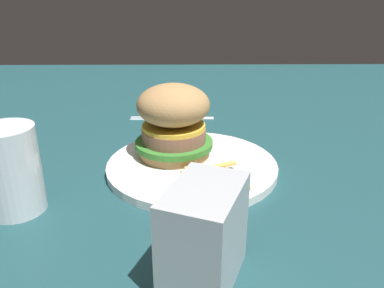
{
  "coord_description": "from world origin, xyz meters",
  "views": [
    {
      "loc": [
        -0.03,
        -0.53,
        0.26
      ],
      "look_at": [
        -0.02,
        -0.01,
        0.04
      ],
      "focal_mm": 36.0,
      "sensor_mm": 36.0,
      "label": 1
    }
  ],
  "objects_px": {
    "plate": "(192,166)",
    "fries_pile": "(212,179)",
    "drink_glass": "(11,173)",
    "napkin": "(172,118)",
    "napkin_dispenser": "(204,235)",
    "fork": "(171,117)",
    "sandwich": "(174,120)"
  },
  "relations": [
    {
      "from": "napkin",
      "to": "fork",
      "type": "relative_size",
      "value": 0.63
    },
    {
      "from": "sandwich",
      "to": "plate",
      "type": "bearing_deg",
      "value": -47.41
    },
    {
      "from": "napkin_dispenser",
      "to": "fries_pile",
      "type": "bearing_deg",
      "value": 15.77
    },
    {
      "from": "sandwich",
      "to": "drink_glass",
      "type": "height_order",
      "value": "sandwich"
    },
    {
      "from": "sandwich",
      "to": "napkin",
      "type": "height_order",
      "value": "sandwich"
    },
    {
      "from": "sandwich",
      "to": "fork",
      "type": "relative_size",
      "value": 0.69
    },
    {
      "from": "plate",
      "to": "napkin",
      "type": "distance_m",
      "value": 0.24
    },
    {
      "from": "napkin",
      "to": "fork",
      "type": "height_order",
      "value": "fork"
    },
    {
      "from": "fries_pile",
      "to": "fork",
      "type": "relative_size",
      "value": 0.54
    },
    {
      "from": "plate",
      "to": "fork",
      "type": "height_order",
      "value": "plate"
    },
    {
      "from": "plate",
      "to": "drink_glass",
      "type": "xyz_separation_m",
      "value": [
        -0.22,
        -0.11,
        0.04
      ]
    },
    {
      "from": "drink_glass",
      "to": "fries_pile",
      "type": "bearing_deg",
      "value": 10.46
    },
    {
      "from": "plate",
      "to": "drink_glass",
      "type": "height_order",
      "value": "drink_glass"
    },
    {
      "from": "plate",
      "to": "napkin",
      "type": "xyz_separation_m",
      "value": [
        -0.04,
        0.24,
        -0.01
      ]
    },
    {
      "from": "fries_pile",
      "to": "napkin_dispenser",
      "type": "relative_size",
      "value": 0.95
    },
    {
      "from": "fries_pile",
      "to": "drink_glass",
      "type": "relative_size",
      "value": 0.86
    },
    {
      "from": "plate",
      "to": "fries_pile",
      "type": "bearing_deg",
      "value": -67.6
    },
    {
      "from": "napkin_dispenser",
      "to": "plate",
      "type": "bearing_deg",
      "value": 23.7
    },
    {
      "from": "plate",
      "to": "napkin_dispenser",
      "type": "distance_m",
      "value": 0.24
    },
    {
      "from": "sandwich",
      "to": "napkin",
      "type": "xyz_separation_m",
      "value": [
        -0.01,
        0.21,
        -0.07
      ]
    },
    {
      "from": "plate",
      "to": "napkin_dispenser",
      "type": "height_order",
      "value": "napkin_dispenser"
    },
    {
      "from": "sandwich",
      "to": "fork",
      "type": "height_order",
      "value": "sandwich"
    },
    {
      "from": "plate",
      "to": "fries_pile",
      "type": "relative_size",
      "value": 2.73
    },
    {
      "from": "drink_glass",
      "to": "napkin_dispenser",
      "type": "height_order",
      "value": "drink_glass"
    },
    {
      "from": "fries_pile",
      "to": "napkin",
      "type": "bearing_deg",
      "value": 102.03
    },
    {
      "from": "drink_glass",
      "to": "napkin_dispenser",
      "type": "xyz_separation_m",
      "value": [
        0.23,
        -0.12,
        -0.0
      ]
    },
    {
      "from": "sandwich",
      "to": "fork",
      "type": "xyz_separation_m",
      "value": [
        -0.01,
        0.21,
        -0.06
      ]
    },
    {
      "from": "napkin_dispenser",
      "to": "napkin",
      "type": "bearing_deg",
      "value": 27.37
    },
    {
      "from": "napkin",
      "to": "napkin_dispenser",
      "type": "distance_m",
      "value": 0.47
    },
    {
      "from": "fries_pile",
      "to": "drink_glass",
      "type": "height_order",
      "value": "drink_glass"
    },
    {
      "from": "fries_pile",
      "to": "napkin_dispenser",
      "type": "xyz_separation_m",
      "value": [
        -0.02,
        -0.17,
        0.03
      ]
    },
    {
      "from": "sandwich",
      "to": "fries_pile",
      "type": "height_order",
      "value": "sandwich"
    }
  ]
}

